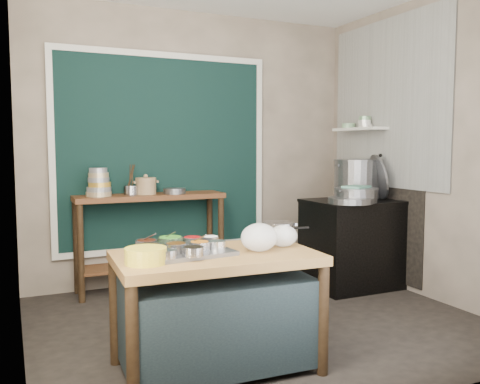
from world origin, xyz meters
name	(u,v)px	position (x,y,z in m)	size (l,w,h in m)	color
floor	(258,323)	(0.00, 0.00, -0.01)	(3.50, 3.00, 0.02)	#2A2420
back_wall	(195,148)	(0.00, 1.51, 1.40)	(3.50, 0.02, 2.80)	gray
left_wall	(14,149)	(-1.76, 0.00, 1.40)	(0.02, 3.00, 2.80)	gray
right_wall	(428,148)	(1.76, 0.00, 1.40)	(0.02, 3.00, 2.80)	gray
curtain_panel	(164,153)	(-0.35, 1.47, 1.35)	(2.10, 0.02, 1.90)	black
curtain_frame	(164,153)	(-0.35, 1.46, 1.35)	(2.22, 0.03, 2.02)	beige
tile_panel	(387,104)	(1.74, 0.55, 1.85)	(0.02, 1.70, 1.70)	#B2B2AA
soot_patch	(378,214)	(1.74, 0.65, 0.70)	(0.01, 1.30, 1.30)	black
wall_shelf	(360,129)	(1.63, 0.85, 1.60)	(0.22, 0.70, 0.03)	beige
prep_table	(216,312)	(-0.63, -0.68, 0.38)	(1.25, 0.72, 0.75)	olive
back_counter	(151,242)	(-0.55, 1.28, 0.47)	(1.45, 0.40, 0.95)	#5A3419
stove_block	(354,245)	(1.35, 0.55, 0.42)	(0.90, 0.68, 0.85)	black
stove_top	(354,201)	(1.35, 0.55, 0.86)	(0.92, 0.69, 0.03)	black
condiment_tray	(182,252)	(-0.84, -0.62, 0.76)	(0.58, 0.41, 0.03)	gray
condiment_bowls	(178,246)	(-0.86, -0.61, 0.80)	(0.57, 0.45, 0.06)	silver
yellow_basin	(146,256)	(-1.10, -0.77, 0.80)	(0.24, 0.24, 0.09)	yellow
saucepan	(278,231)	(-0.06, -0.43, 0.81)	(0.23, 0.23, 0.12)	gray
plastic_bag_a	(259,237)	(-0.36, -0.74, 0.84)	(0.24, 0.20, 0.18)	white
plastic_bag_b	(283,236)	(-0.15, -0.67, 0.82)	(0.19, 0.16, 0.15)	white
bowl_stack	(99,184)	(-1.03, 1.27, 1.07)	(0.24, 0.24, 0.27)	tan
utensil_cup	(132,190)	(-0.73, 1.28, 1.00)	(0.15, 0.15, 0.09)	gray
ceramic_crock	(146,187)	(-0.59, 1.27, 1.02)	(0.21, 0.21, 0.14)	#906C4E
wide_bowl	(175,191)	(-0.32, 1.22, 0.98)	(0.22, 0.22, 0.05)	gray
stock_pot	(357,179)	(1.51, 0.72, 1.08)	(0.51, 0.51, 0.40)	gray
pot_lid	(378,177)	(1.61, 0.51, 1.11)	(0.47, 0.47, 0.02)	gray
steamer	(356,195)	(1.24, 0.38, 0.95)	(0.43, 0.43, 0.14)	gray
green_cloth	(356,187)	(1.24, 0.38, 1.03)	(0.25, 0.19, 0.02)	#62A38D
shallow_pan	(351,200)	(1.13, 0.32, 0.91)	(0.42, 0.42, 0.06)	gray
shelf_bowl_stack	(365,122)	(1.63, 0.77, 1.67)	(0.14, 0.14, 0.12)	silver
shelf_bowl_green	(349,126)	(1.63, 1.05, 1.64)	(0.15, 0.15, 0.05)	gray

